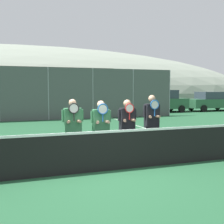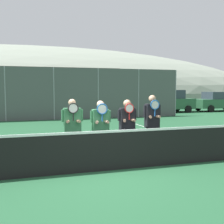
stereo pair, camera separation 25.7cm
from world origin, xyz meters
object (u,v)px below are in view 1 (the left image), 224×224
at_px(car_left_of_center, 38,103).
at_px(car_far_right, 211,101).
at_px(player_leftmost, 73,126).
at_px(player_center_left, 101,126).
at_px(player_rightmost, 152,121).
at_px(car_right_of_center, 162,101).
at_px(car_center, 104,102).
at_px(player_center_right, 127,124).

distance_m(car_left_of_center, car_far_right, 15.23).
relative_size(player_leftmost, car_far_right, 0.38).
relative_size(player_center_left, player_rightmost, 0.92).
bearing_deg(car_left_of_center, player_center_left, -87.32).
bearing_deg(player_leftmost, car_left_of_center, 89.55).
height_order(player_center_left, car_far_right, car_far_right).
bearing_deg(player_center_left, car_right_of_center, 55.42).
distance_m(player_leftmost, car_right_of_center, 17.24).
bearing_deg(car_left_of_center, car_far_right, 0.07).
relative_size(player_center_left, car_right_of_center, 0.39).
distance_m(player_center_left, car_center, 14.93).
height_order(player_center_left, player_center_right, player_center_right).
distance_m(player_center_left, player_center_right, 0.80).
distance_m(car_center, car_far_right, 10.07).
bearing_deg(car_center, player_rightmost, -101.81).
relative_size(player_leftmost, player_center_right, 1.02).
bearing_deg(car_far_right, player_leftmost, -138.31).
height_order(player_leftmost, car_far_right, player_leftmost).
bearing_deg(car_left_of_center, player_leftmost, -90.45).
height_order(car_left_of_center, car_far_right, car_left_of_center).
bearing_deg(car_left_of_center, car_right_of_center, 0.85).
distance_m(player_rightmost, car_left_of_center, 13.89).
relative_size(player_leftmost, player_rightmost, 0.95).
xyz_separation_m(car_left_of_center, car_center, (5.17, 0.47, 0.02)).
height_order(player_center_right, car_center, car_center).
bearing_deg(car_far_right, player_rightmost, -133.49).
relative_size(player_leftmost, player_center_left, 1.03).
xyz_separation_m(car_center, car_right_of_center, (5.07, -0.32, 0.01)).
height_order(player_leftmost, player_center_right, player_leftmost).
relative_size(player_rightmost, car_far_right, 0.40).
xyz_separation_m(player_center_left, car_right_of_center, (9.59, 13.91, -0.04)).
bearing_deg(player_leftmost, car_center, 69.50).
xyz_separation_m(player_center_right, car_far_right, (13.78, 13.70, -0.12)).
bearing_deg(player_leftmost, player_rightmost, -1.74).
height_order(player_center_right, car_left_of_center, car_left_of_center).
height_order(player_leftmost, car_left_of_center, car_left_of_center).
xyz_separation_m(player_leftmost, car_left_of_center, (0.11, 13.64, -0.09)).
height_order(player_center_right, car_far_right, car_far_right).
distance_m(car_center, car_right_of_center, 5.08).
distance_m(player_rightmost, car_right_of_center, 16.02).
xyz_separation_m(player_leftmost, car_right_of_center, (10.34, 13.79, -0.06)).
bearing_deg(car_right_of_center, car_left_of_center, -179.15).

